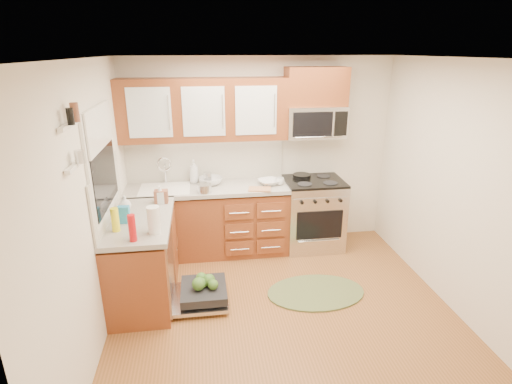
{
  "coord_description": "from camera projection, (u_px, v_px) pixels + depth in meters",
  "views": [
    {
      "loc": [
        -0.78,
        -3.39,
        2.57
      ],
      "look_at": [
        -0.18,
        0.85,
        1.03
      ],
      "focal_mm": 28.0,
      "sensor_mm": 36.0,
      "label": 1
    }
  ],
  "objects": [
    {
      "name": "backsplash_back",
      "position": [
        205.0,
        159.0,
        5.25
      ],
      "size": [
        2.05,
        0.02,
        0.57
      ],
      "primitive_type": "cube",
      "color": "silver",
      "rests_on": "ground"
    },
    {
      "name": "base_cabinet_back",
      "position": [
        209.0,
        222.0,
        5.25
      ],
      "size": [
        2.05,
        0.6,
        0.85
      ],
      "primitive_type": "cube",
      "color": "brown",
      "rests_on": "ground"
    },
    {
      "name": "blue_carton",
      "position": [
        124.0,
        215.0,
        3.98
      ],
      "size": [
        0.11,
        0.07,
        0.18
      ],
      "primitive_type": "cube",
      "rotation": [
        0.0,
        0.0,
        -0.05
      ],
      "color": "#2A90C7",
      "rests_on": "countertop_left"
    },
    {
      "name": "paper_towel_roll",
      "position": [
        154.0,
        220.0,
        3.75
      ],
      "size": [
        0.15,
        0.15,
        0.26
      ],
      "primitive_type": "cylinder",
      "rotation": [
        0.0,
        0.0,
        0.25
      ],
      "color": "white",
      "rests_on": "countertop_left"
    },
    {
      "name": "cutting_board",
      "position": [
        260.0,
        189.0,
        4.95
      ],
      "size": [
        0.3,
        0.23,
        0.02
      ],
      "primitive_type": "cube",
      "rotation": [
        0.0,
        0.0,
        -0.2
      ],
      "color": "tan",
      "rests_on": "countertop_back"
    },
    {
      "name": "countertop_back",
      "position": [
        207.0,
        188.0,
        5.08
      ],
      "size": [
        2.07,
        0.64,
        0.05
      ],
      "primitive_type": "cube",
      "color": "#A09992",
      "rests_on": "base_cabinet_back"
    },
    {
      "name": "dishwasher",
      "position": [
        200.0,
        294.0,
        4.27
      ],
      "size": [
        0.7,
        0.6,
        0.2
      ],
      "primitive_type": null,
      "color": "silver",
      "rests_on": "ground"
    },
    {
      "name": "upper_cabinets",
      "position": [
        203.0,
        110.0,
        4.87
      ],
      "size": [
        2.05,
        0.35,
        0.75
      ],
      "primitive_type": null,
      "color": "brown",
      "rests_on": "ground"
    },
    {
      "name": "wall_front",
      "position": [
        360.0,
        317.0,
        2.08
      ],
      "size": [
        3.5,
        0.04,
        2.5
      ],
      "primitive_type": "cube",
      "color": "silver",
      "rests_on": "ground"
    },
    {
      "name": "shelf_lower",
      "position": [
        75.0,
        165.0,
        2.99
      ],
      "size": [
        0.04,
        0.4,
        0.03
      ],
      "primitive_type": "cube",
      "color": "white",
      "rests_on": "ground"
    },
    {
      "name": "wall_back",
      "position": [
        260.0,
        154.0,
        5.34
      ],
      "size": [
        3.5,
        0.04,
        2.5
      ],
      "primitive_type": "cube",
      "color": "silver",
      "rests_on": "ground"
    },
    {
      "name": "wall_left",
      "position": [
        92.0,
        210.0,
        3.48
      ],
      "size": [
        0.04,
        3.5,
        2.5
      ],
      "primitive_type": "cube",
      "color": "silver",
      "rests_on": "ground"
    },
    {
      "name": "sink",
      "position": [
        166.0,
        198.0,
        5.02
      ],
      "size": [
        0.62,
        0.5,
        0.26
      ],
      "primitive_type": null,
      "color": "white",
      "rests_on": "ground"
    },
    {
      "name": "cabinet_over_mw",
      "position": [
        316.0,
        86.0,
        4.97
      ],
      "size": [
        0.76,
        0.35,
        0.47
      ],
      "primitive_type": "cube",
      "color": "brown",
      "rests_on": "ground"
    },
    {
      "name": "canister",
      "position": [
        208.0,
        179.0,
        5.09
      ],
      "size": [
        0.12,
        0.12,
        0.17
      ],
      "primitive_type": "cylinder",
      "rotation": [
        0.0,
        0.0,
        0.19
      ],
      "color": "silver",
      "rests_on": "countertop_back"
    },
    {
      "name": "window",
      "position": [
        102.0,
        161.0,
        3.85
      ],
      "size": [
        0.03,
        1.05,
        1.05
      ],
      "primitive_type": null,
      "color": "white",
      "rests_on": "ground"
    },
    {
      "name": "window_blind",
      "position": [
        100.0,
        127.0,
        3.74
      ],
      "size": [
        0.02,
        0.96,
        0.4
      ],
      "primitive_type": "cube",
      "color": "white",
      "rests_on": "ground"
    },
    {
      "name": "soap_bottle_a",
      "position": [
        194.0,
        171.0,
        5.16
      ],
      "size": [
        0.12,
        0.12,
        0.31
      ],
      "primitive_type": "imported",
      "rotation": [
        0.0,
        0.0,
        0.0
      ],
      "color": "#999999",
      "rests_on": "countertop_back"
    },
    {
      "name": "red_bottle",
      "position": [
        132.0,
        228.0,
        3.59
      ],
      "size": [
        0.09,
        0.09,
        0.26
      ],
      "primitive_type": "cylinder",
      "rotation": [
        0.0,
        0.0,
        0.32
      ],
      "color": "red",
      "rests_on": "countertop_left"
    },
    {
      "name": "wooden_box",
      "position": [
        161.0,
        197.0,
        4.51
      ],
      "size": [
        0.15,
        0.11,
        0.15
      ],
      "primitive_type": "cube",
      "rotation": [
        0.0,
        0.0,
        -0.03
      ],
      "color": "brown",
      "rests_on": "countertop_left"
    },
    {
      "name": "mustard_bottle",
      "position": [
        115.0,
        220.0,
        3.79
      ],
      "size": [
        0.08,
        0.08,
        0.23
      ],
      "primitive_type": "cylinder",
      "rotation": [
        0.0,
        0.0,
        -0.07
      ],
      "color": "#FFF81C",
      "rests_on": "countertop_left"
    },
    {
      "name": "floor",
      "position": [
        285.0,
        312.0,
        4.13
      ],
      "size": [
        3.5,
        3.5,
        0.0
      ],
      "primitive_type": "plane",
      "color": "brown",
      "rests_on": "ground"
    },
    {
      "name": "soap_bottle_b",
      "position": [
        160.0,
        194.0,
        4.5
      ],
      "size": [
        0.1,
        0.1,
        0.21
      ],
      "primitive_type": "imported",
      "rotation": [
        0.0,
        0.0,
        -0.06
      ],
      "color": "#999999",
      "rests_on": "countertop_left"
    },
    {
      "name": "countertop_left",
      "position": [
        140.0,
        220.0,
        4.13
      ],
      "size": [
        0.64,
        1.27,
        0.05
      ],
      "primitive_type": "cube",
      "color": "#A09992",
      "rests_on": "base_cabinet_left"
    },
    {
      "name": "skillet",
      "position": [
        302.0,
        176.0,
        5.34
      ],
      "size": [
        0.26,
        0.26,
        0.04
      ],
      "primitive_type": "cylinder",
      "rotation": [
        0.0,
        0.0,
        0.11
      ],
      "color": "black",
      "rests_on": "range"
    },
    {
      "name": "range",
      "position": [
        313.0,
        214.0,
        5.4
      ],
      "size": [
        0.76,
        0.64,
        0.95
      ],
      "primitive_type": null,
      "color": "silver",
      "rests_on": "ground"
    },
    {
      "name": "shelf_upper",
      "position": [
        69.0,
        125.0,
        2.89
      ],
      "size": [
        0.04,
        0.4,
        0.03
      ],
      "primitive_type": "cube",
      "color": "white",
      "rests_on": "ground"
    },
    {
      "name": "microwave",
      "position": [
        315.0,
        122.0,
        5.1
      ],
      "size": [
        0.76,
        0.38,
        0.4
      ],
      "primitive_type": null,
      "color": "silver",
      "rests_on": "ground"
    },
    {
      "name": "backsplash_left",
      "position": [
        107.0,
        194.0,
        3.99
      ],
      "size": [
        0.02,
        1.25,
        0.57
      ],
      "primitive_type": "cube",
      "color": "silver",
      "rests_on": "ground"
    },
    {
      "name": "ceiling",
      "position": [
        292.0,
        58.0,
        3.29
      ],
      "size": [
        3.5,
        3.5,
        0.0
      ],
      "primitive_type": "plane",
      "rotation": [
        3.14,
        0.0,
        0.0
      ],
      "color": "white",
      "rests_on": "ground"
    },
    {
      "name": "stock_pot",
      "position": [
        204.0,
        188.0,
        4.84
      ],
      "size": [
        0.23,
        0.23,
        0.11
      ],
      "primitive_type": "cylinder",
      "rotation": [
        0.0,
        0.0,
        -0.35
      ],
      "color": "silver",
      "rests_on": "countertop_back"
    },
    {
      "name": "soap_bottle_c",
      "position": [
        125.0,
        203.0,
        4.3
      ],
      "size": [
        0.14,
        0.14,
        0.17
      ],
      "primitive_type": "imported",
      "rotation": [
        0.0,
        0.0,
        0.11
      ],
      "color": "#999999",
      "rests_on": "countertop_left"
    },
    {
      "name": "rug",
      "position": [
        316.0,
        292.0,
        4.46
      ],
      "size": [
        1.26,
        1.01,
        0.02
      ],
      "primitive_type": null,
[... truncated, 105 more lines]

